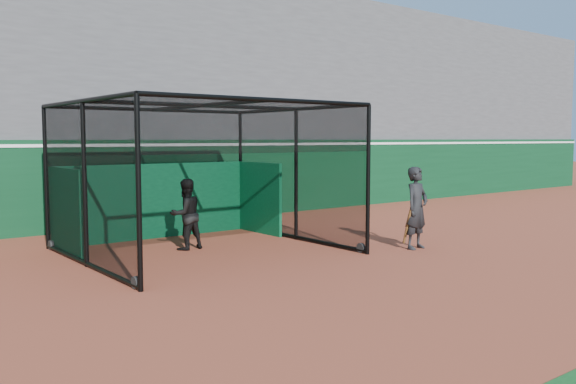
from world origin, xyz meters
TOP-DOWN VIEW (x-y plane):
  - ground at (0.00, 0.00)m, footprint 120.00×120.00m
  - outfield_wall at (0.00, 8.50)m, footprint 50.00×0.50m
  - grandstand at (0.00, 12.27)m, footprint 50.00×7.85m
  - batting_cage at (-0.59, 3.69)m, footprint 5.41×5.11m
  - batter at (-0.78, 4.14)m, footprint 0.84×0.68m
  - on_deck_player at (3.44, 0.95)m, footprint 0.74×0.54m

SIDE VIEW (x-z plane):
  - ground at x=0.00m, z-range 0.00..0.00m
  - batter at x=-0.78m, z-range 0.00..1.62m
  - on_deck_player at x=3.44m, z-range 0.00..1.89m
  - outfield_wall at x=0.00m, z-range 0.04..2.54m
  - batting_cage at x=-0.59m, z-range 0.00..3.26m
  - grandstand at x=0.00m, z-range 0.00..8.95m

